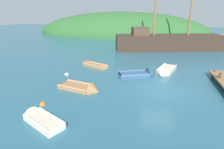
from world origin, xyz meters
name	(u,v)px	position (x,y,z in m)	size (l,w,h in m)	color
ground_plane	(160,90)	(0.00, 0.00, 0.00)	(120.00, 120.00, 0.00)	#285B70
shore_hill	(121,35)	(-9.08, 31.79, 0.00)	(41.48, 18.09, 10.65)	#2D602D
sailing_ship	(167,44)	(1.12, 15.39, 0.85)	(17.82, 7.67, 13.55)	#38281E
rowboat_portside	(39,119)	(-6.17, -5.48, 0.09)	(3.07, 2.14, 0.93)	beige
rowboat_near_dock	(84,89)	(-5.39, -1.27, 0.08)	(3.35, 1.86, 1.19)	#9E7047
rowboat_center	(165,72)	(0.51, 4.20, 0.12)	(2.12, 3.44, 1.15)	beige
rowboat_far	(91,65)	(-6.89, 4.69, 0.08)	(3.43, 2.18, 0.86)	#9E7047
rowboat_outer_left	(140,75)	(-1.68, 2.73, 0.10)	(3.43, 2.43, 1.21)	#335175
buoy_orange	(43,105)	(-7.01, -3.89, 0.00)	(0.37, 0.37, 0.37)	orange
buoy_white	(67,75)	(-8.15, 1.58, 0.00)	(0.37, 0.37, 0.37)	white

